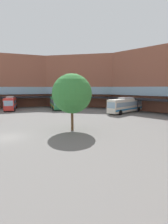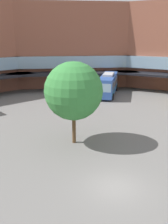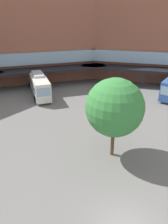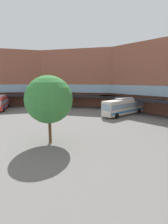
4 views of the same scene
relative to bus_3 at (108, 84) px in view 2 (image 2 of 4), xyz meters
The scene contains 4 objects.
ground_plane 29.37m from the bus_3, 117.99° to the right, with size 126.65×126.65×0.00m, color slate.
station_building 15.56m from the bus_3, 162.33° to the right, with size 84.69×52.44×16.32m.
bus_3 is the anchor object (origin of this frame).
plaza_tree 22.18m from the bus_3, 127.90° to the right, with size 5.60×5.60×8.09m.
Camera 2 is at (-8.61, -13.90, 10.51)m, focal length 41.65 mm.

